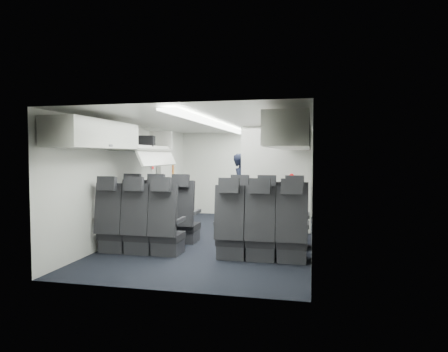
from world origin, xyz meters
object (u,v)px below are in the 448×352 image
at_px(galley_unit, 281,180).
at_px(flight_attendant, 242,189).
at_px(boarding_door, 166,181).
at_px(seat_row_front, 212,221).
at_px(carry_on_bag, 143,142).
at_px(seat_row_mid, 198,231).

xyz_separation_m(galley_unit, flight_attendant, (-0.78, -1.24, -0.15)).
relative_size(boarding_door, flight_attendant, 1.17).
xyz_separation_m(seat_row_front, carry_on_bag, (-1.44, 0.34, 1.40)).
bearing_deg(carry_on_bag, seat_row_mid, -53.29).
bearing_deg(seat_row_front, flight_attendant, 85.18).
height_order(seat_row_mid, boarding_door, boarding_door).
bearing_deg(seat_row_front, carry_on_bag, 166.75).
bearing_deg(seat_row_mid, boarding_door, 118.77).
height_order(galley_unit, flight_attendant, galley_unit).
distance_m(galley_unit, boarding_door, 2.84).
height_order(seat_row_front, galley_unit, galley_unit).
height_order(seat_row_front, carry_on_bag, carry_on_bag).
xyz_separation_m(flight_attendant, carry_on_bag, (-1.61, -1.67, 1.00)).
bearing_deg(seat_row_mid, seat_row_front, 90.00).
relative_size(galley_unit, boarding_door, 1.02).
height_order(galley_unit, carry_on_bag, carry_on_bag).
bearing_deg(seat_row_mid, flight_attendant, 86.67).
distance_m(seat_row_front, seat_row_mid, 0.90).
bearing_deg(galley_unit, flight_attendant, -122.17).
height_order(seat_row_front, flight_attendant, flight_attendant).
xyz_separation_m(seat_row_mid, boarding_door, (-1.64, 2.99, 0.55)).
relative_size(seat_row_mid, flight_attendant, 2.09).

